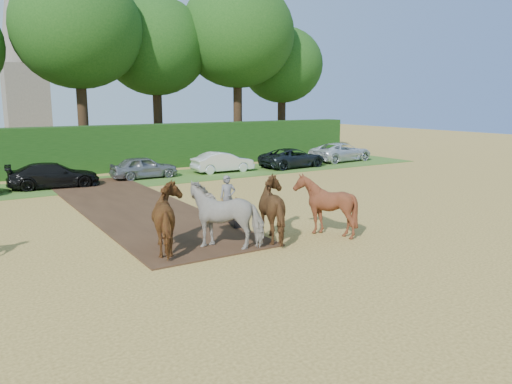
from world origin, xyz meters
The scene contains 7 objects.
ground centered at (0.00, 0.00, 0.00)m, with size 120.00×120.00×0.00m, color gold.
earth_strip centered at (1.50, 7.00, 0.03)m, with size 4.50×17.00×0.05m, color #472D1C.
grass_verge centered at (0.00, 14.00, 0.01)m, with size 50.00×5.00×0.03m, color #38601E.
hedgerow centered at (0.00, 18.50, 1.50)m, with size 46.00×1.60×3.00m, color #14380F.
plough_team centered at (3.13, -0.51, 1.04)m, with size 7.26×5.16×2.10m.
parked_cars centered at (3.92, 13.92, 0.69)m, with size 41.62×3.62×1.43m.
church centered at (4.00, 55.00, 13.73)m, with size 5.20×5.20×27.00m.
Camera 1 is at (-5.28, -14.17, 4.67)m, focal length 35.00 mm.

